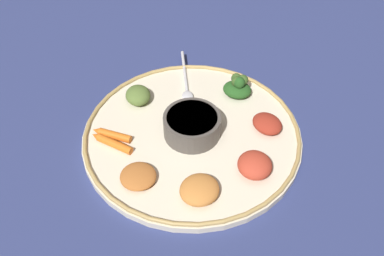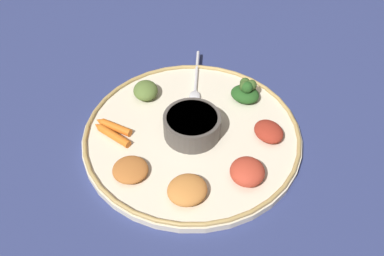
# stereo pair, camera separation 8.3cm
# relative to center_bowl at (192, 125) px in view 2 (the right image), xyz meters

# --- Properties ---
(ground_plane) EXTENTS (2.40, 2.40, 0.00)m
(ground_plane) POSITION_rel_center_bowl_xyz_m (0.00, 0.00, -0.04)
(ground_plane) COLOR navy
(platter) EXTENTS (0.42, 0.42, 0.01)m
(platter) POSITION_rel_center_bowl_xyz_m (0.00, 0.00, -0.03)
(platter) COLOR beige
(platter) RESTS_ON ground_plane
(platter_rim) EXTENTS (0.42, 0.42, 0.01)m
(platter_rim) POSITION_rel_center_bowl_xyz_m (0.00, 0.00, -0.02)
(platter_rim) COLOR tan
(platter_rim) RESTS_ON platter
(center_bowl) EXTENTS (0.11, 0.11, 0.04)m
(center_bowl) POSITION_rel_center_bowl_xyz_m (0.00, 0.00, 0.00)
(center_bowl) COLOR #4C4742
(center_bowl) RESTS_ON platter
(spoon) EXTENTS (0.06, 0.17, 0.01)m
(spoon) POSITION_rel_center_bowl_xyz_m (0.03, -0.14, -0.02)
(spoon) COLOR silver
(spoon) RESTS_ON platter
(greens_pile) EXTENTS (0.07, 0.06, 0.05)m
(greens_pile) POSITION_rel_center_bowl_xyz_m (-0.08, -0.13, -0.00)
(greens_pile) COLOR #23511E
(greens_pile) RESTS_ON platter
(carrot_near_spoon) EXTENTS (0.08, 0.03, 0.02)m
(carrot_near_spoon) POSITION_rel_center_bowl_xyz_m (0.15, 0.03, -0.02)
(carrot_near_spoon) COLOR orange
(carrot_near_spoon) RESTS_ON platter
(carrot_outer) EXTENTS (0.09, 0.04, 0.02)m
(carrot_outer) POSITION_rel_center_bowl_xyz_m (0.14, 0.05, -0.02)
(carrot_outer) COLOR orange
(carrot_outer) RESTS_ON platter
(mound_beet) EXTENTS (0.08, 0.08, 0.03)m
(mound_beet) POSITION_rel_center_bowl_xyz_m (-0.14, -0.03, -0.01)
(mound_beet) COLOR maroon
(mound_beet) RESTS_ON platter
(mound_chickpea) EXTENTS (0.07, 0.07, 0.02)m
(mound_chickpea) POSITION_rel_center_bowl_xyz_m (0.08, 0.12, -0.01)
(mound_chickpea) COLOR #B2662D
(mound_chickpea) RESTS_ON platter
(mound_berbere_red) EXTENTS (0.07, 0.08, 0.03)m
(mound_berbere_red) POSITION_rel_center_bowl_xyz_m (-0.12, 0.08, -0.01)
(mound_berbere_red) COLOR #B73D28
(mound_berbere_red) RESTS_ON platter
(mound_collards) EXTENTS (0.07, 0.07, 0.03)m
(mound_collards) POSITION_rel_center_bowl_xyz_m (0.12, -0.08, -0.01)
(mound_collards) COLOR #567033
(mound_collards) RESTS_ON platter
(mound_squash) EXTENTS (0.09, 0.10, 0.03)m
(mound_squash) POSITION_rel_center_bowl_xyz_m (-0.03, 0.14, -0.01)
(mound_squash) COLOR #C67A38
(mound_squash) RESTS_ON platter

